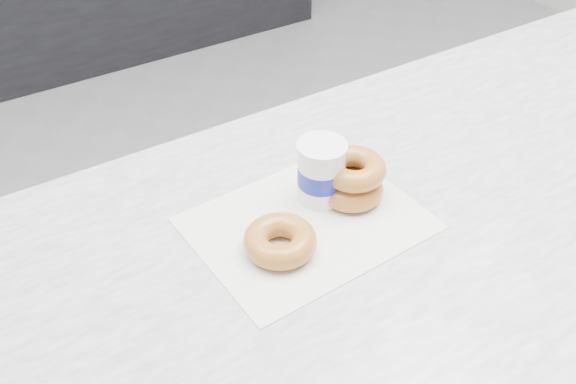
% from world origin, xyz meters
% --- Properties ---
extents(ground, '(5.00, 5.00, 0.00)m').
position_xyz_m(ground, '(0.00, 0.00, 0.00)').
color(ground, gray).
rests_on(ground, ground).
extents(counter, '(3.06, 0.76, 0.90)m').
position_xyz_m(counter, '(0.00, -0.60, 0.45)').
color(counter, '#333335').
rests_on(counter, ground).
extents(wax_paper, '(0.35, 0.28, 0.00)m').
position_xyz_m(wax_paper, '(-0.37, -0.53, 0.90)').
color(wax_paper, silver).
rests_on(wax_paper, counter).
extents(donut_single, '(0.12, 0.12, 0.04)m').
position_xyz_m(donut_single, '(-0.43, -0.56, 0.92)').
color(donut_single, '#B78832').
rests_on(donut_single, wax_paper).
extents(donut_stack, '(0.14, 0.14, 0.07)m').
position_xyz_m(donut_stack, '(-0.27, -0.52, 0.94)').
color(donut_stack, '#B78832').
rests_on(donut_stack, wax_paper).
extents(coffee_cup, '(0.09, 0.09, 0.10)m').
position_xyz_m(coffee_cup, '(-0.31, -0.49, 0.95)').
color(coffee_cup, white).
rests_on(coffee_cup, counter).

